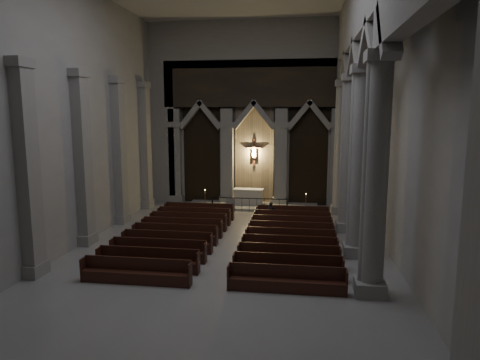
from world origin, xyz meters
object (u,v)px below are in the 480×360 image
(altar_rail, at_px, (249,203))
(candle_stand_right, at_px, (306,208))
(altar, at_px, (248,196))
(pews, at_px, (232,240))
(candle_stand_left, at_px, (205,205))
(worshipper, at_px, (271,213))

(altar_rail, xyz_separation_m, candle_stand_right, (3.47, 0.37, -0.29))
(altar, height_order, altar_rail, altar)
(altar_rail, height_order, pews, altar_rail)
(candle_stand_left, bearing_deg, pews, -67.98)
(altar_rail, relative_size, worshipper, 3.90)
(altar_rail, bearing_deg, worshipper, -58.97)
(worshipper, bearing_deg, candle_stand_left, 143.76)
(candle_stand_left, bearing_deg, worshipper, -31.51)
(candle_stand_left, height_order, pews, candle_stand_left)
(candle_stand_right, relative_size, pews, 0.12)
(candle_stand_left, bearing_deg, altar, 33.89)
(altar_rail, bearing_deg, candle_stand_right, 6.06)
(pews, xyz_separation_m, worshipper, (1.53, 4.33, 0.31))
(candle_stand_left, distance_m, pews, 7.56)
(altar_rail, bearing_deg, candle_stand_left, 177.38)
(candle_stand_right, bearing_deg, worshipper, -123.60)
(altar_rail, distance_m, candle_stand_right, 3.50)
(altar, xyz_separation_m, altar_rail, (0.28, -1.85, -0.04))
(candle_stand_right, xyz_separation_m, pews, (-3.47, -7.24, -0.03))
(altar, distance_m, candle_stand_right, 4.04)
(candle_stand_left, height_order, worshipper, candle_stand_left)
(altar, bearing_deg, candle_stand_right, -21.52)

